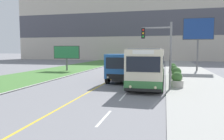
{
  "coord_description": "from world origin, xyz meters",
  "views": [
    {
      "loc": [
        5.37,
        -1.49,
        3.1
      ],
      "look_at": [
        1.1,
        16.12,
        1.4
      ],
      "focal_mm": 35.0,
      "sensor_mm": 36.0,
      "label": 1
    }
  ],
  "objects_px": {
    "planter_round_near": "(177,80)",
    "planter_round_third": "(174,71)",
    "billboard_small": "(67,53)",
    "billboard_large": "(198,31)",
    "car_distant": "(144,63)",
    "planter_round_far": "(173,68)",
    "dump_truck": "(122,68)",
    "planter_round_second": "(176,75)",
    "city_bus": "(149,65)",
    "traffic_light_mast": "(161,47)"
  },
  "relations": [
    {
      "from": "city_bus",
      "to": "planter_round_second",
      "type": "xyz_separation_m",
      "value": [
        2.56,
        1.34,
        -0.98
      ]
    },
    {
      "from": "car_distant",
      "to": "planter_round_third",
      "type": "relative_size",
      "value": 3.54
    },
    {
      "from": "planter_round_near",
      "to": "billboard_small",
      "type": "bearing_deg",
      "value": 142.92
    },
    {
      "from": "dump_truck",
      "to": "planter_round_far",
      "type": "xyz_separation_m",
      "value": [
        5.01,
        10.01,
        -0.74
      ]
    },
    {
      "from": "planter_round_second",
      "to": "billboard_small",
      "type": "bearing_deg",
      "value": 154.26
    },
    {
      "from": "planter_round_near",
      "to": "planter_round_second",
      "type": "height_order",
      "value": "planter_round_second"
    },
    {
      "from": "dump_truck",
      "to": "billboard_large",
      "type": "relative_size",
      "value": 0.86
    },
    {
      "from": "dump_truck",
      "to": "traffic_light_mast",
      "type": "xyz_separation_m",
      "value": [
        3.65,
        -3.25,
        1.96
      ]
    },
    {
      "from": "planter_round_near",
      "to": "traffic_light_mast",
      "type": "bearing_deg",
      "value": -136.42
    },
    {
      "from": "planter_round_third",
      "to": "traffic_light_mast",
      "type": "bearing_deg",
      "value": -98.28
    },
    {
      "from": "planter_round_far",
      "to": "planter_round_third",
      "type": "bearing_deg",
      "value": -90.21
    },
    {
      "from": "billboard_large",
      "to": "car_distant",
      "type": "bearing_deg",
      "value": 147.0
    },
    {
      "from": "planter_round_far",
      "to": "planter_round_near",
      "type": "bearing_deg",
      "value": -90.4
    },
    {
      "from": "planter_round_near",
      "to": "planter_round_third",
      "type": "distance_m",
      "value": 8.03
    },
    {
      "from": "city_bus",
      "to": "planter_round_far",
      "type": "bearing_deg",
      "value": 75.19
    },
    {
      "from": "car_distant",
      "to": "traffic_light_mast",
      "type": "height_order",
      "value": "traffic_light_mast"
    },
    {
      "from": "billboard_small",
      "to": "planter_round_second",
      "type": "relative_size",
      "value": 3.12
    },
    {
      "from": "dump_truck",
      "to": "car_distant",
      "type": "xyz_separation_m",
      "value": [
        0.4,
        18.35,
        -0.65
      ]
    },
    {
      "from": "car_distant",
      "to": "billboard_large",
      "type": "xyz_separation_m",
      "value": [
        8.07,
        -5.24,
        5.04
      ]
    },
    {
      "from": "city_bus",
      "to": "planter_round_near",
      "type": "height_order",
      "value": "city_bus"
    },
    {
      "from": "dump_truck",
      "to": "planter_round_third",
      "type": "height_order",
      "value": "dump_truck"
    },
    {
      "from": "city_bus",
      "to": "billboard_large",
      "type": "bearing_deg",
      "value": 64.56
    },
    {
      "from": "dump_truck",
      "to": "planter_round_third",
      "type": "bearing_deg",
      "value": 50.2
    },
    {
      "from": "dump_truck",
      "to": "planter_round_far",
      "type": "height_order",
      "value": "dump_truck"
    },
    {
      "from": "city_bus",
      "to": "car_distant",
      "type": "distance_m",
      "value": 17.87
    },
    {
      "from": "car_distant",
      "to": "planter_round_near",
      "type": "height_order",
      "value": "car_distant"
    },
    {
      "from": "planter_round_far",
      "to": "billboard_small",
      "type": "bearing_deg",
      "value": -177.21
    },
    {
      "from": "traffic_light_mast",
      "to": "planter_round_second",
      "type": "relative_size",
      "value": 4.0
    },
    {
      "from": "planter_round_third",
      "to": "city_bus",
      "type": "bearing_deg",
      "value": -114.69
    },
    {
      "from": "car_distant",
      "to": "planter_round_far",
      "type": "height_order",
      "value": "car_distant"
    },
    {
      "from": "billboard_large",
      "to": "traffic_light_mast",
      "type": "bearing_deg",
      "value": -106.4
    },
    {
      "from": "dump_truck",
      "to": "billboard_small",
      "type": "height_order",
      "value": "billboard_small"
    },
    {
      "from": "planter_round_third",
      "to": "planter_round_second",
      "type": "bearing_deg",
      "value": -88.63
    },
    {
      "from": "city_bus",
      "to": "planter_round_second",
      "type": "distance_m",
      "value": 3.05
    },
    {
      "from": "dump_truck",
      "to": "planter_round_far",
      "type": "relative_size",
      "value": 5.45
    },
    {
      "from": "car_distant",
      "to": "planter_round_third",
      "type": "distance_m",
      "value": 13.19
    },
    {
      "from": "planter_round_near",
      "to": "planter_round_second",
      "type": "relative_size",
      "value": 0.96
    },
    {
      "from": "city_bus",
      "to": "dump_truck",
      "type": "relative_size",
      "value": 1.95
    },
    {
      "from": "planter_round_near",
      "to": "city_bus",
      "type": "bearing_deg",
      "value": 131.8
    },
    {
      "from": "traffic_light_mast",
      "to": "billboard_small",
      "type": "distance_m",
      "value": 18.58
    },
    {
      "from": "dump_truck",
      "to": "planter_round_third",
      "type": "distance_m",
      "value": 7.83
    },
    {
      "from": "planter_round_second",
      "to": "planter_round_far",
      "type": "xyz_separation_m",
      "value": [
        -0.08,
        8.03,
        -0.04
      ]
    },
    {
      "from": "billboard_small",
      "to": "billboard_large",
      "type": "bearing_deg",
      "value": 11.71
    },
    {
      "from": "traffic_light_mast",
      "to": "city_bus",
      "type": "bearing_deg",
      "value": 106.02
    },
    {
      "from": "planter_round_second",
      "to": "planter_round_far",
      "type": "bearing_deg",
      "value": 90.58
    },
    {
      "from": "billboard_small",
      "to": "planter_round_second",
      "type": "distance_m",
      "value": 16.92
    },
    {
      "from": "city_bus",
      "to": "planter_round_second",
      "type": "height_order",
      "value": "city_bus"
    },
    {
      "from": "car_distant",
      "to": "planter_round_second",
      "type": "height_order",
      "value": "car_distant"
    },
    {
      "from": "city_bus",
      "to": "planter_round_third",
      "type": "relative_size",
      "value": 10.45
    },
    {
      "from": "dump_truck",
      "to": "planter_round_near",
      "type": "distance_m",
      "value": 5.38
    }
  ]
}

